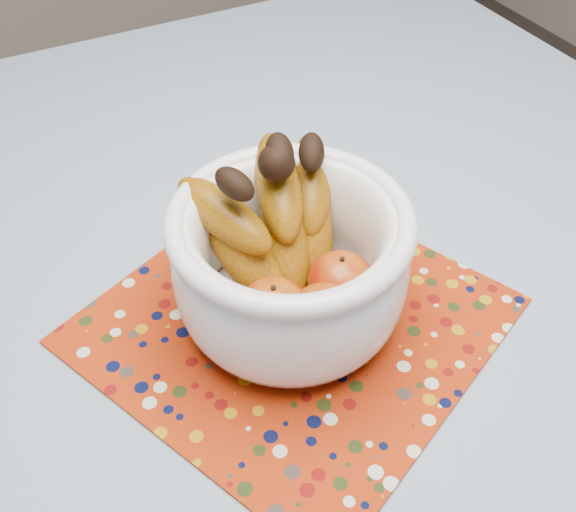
{
  "coord_description": "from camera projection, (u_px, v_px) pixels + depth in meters",
  "views": [
    {
      "loc": [
        -0.26,
        -0.51,
        1.32
      ],
      "look_at": [
        -0.04,
        -0.08,
        0.85
      ],
      "focal_mm": 42.0,
      "sensor_mm": 36.0,
      "label": 1
    }
  ],
  "objects": [
    {
      "name": "placemat",
      "position": [
        293.0,
        320.0,
        0.73
      ],
      "size": [
        0.5,
        0.5,
        0.0
      ],
      "primitive_type": "cube",
      "rotation": [
        0.0,
        0.0,
        0.42
      ],
      "color": "#9C2608",
      "rests_on": "tablecloth"
    },
    {
      "name": "table",
      "position": [
        287.0,
        306.0,
        0.86
      ],
      "size": [
        1.2,
        1.2,
        0.75
      ],
      "color": "brown",
      "rests_on": "ground"
    },
    {
      "name": "fruit_bowl",
      "position": [
        287.0,
        247.0,
        0.68
      ],
      "size": [
        0.26,
        0.26,
        0.2
      ],
      "color": "white",
      "rests_on": "placemat"
    },
    {
      "name": "tablecloth",
      "position": [
        287.0,
        261.0,
        0.81
      ],
      "size": [
        1.32,
        1.32,
        0.01
      ],
      "primitive_type": "cube",
      "color": "slate",
      "rests_on": "table"
    }
  ]
}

